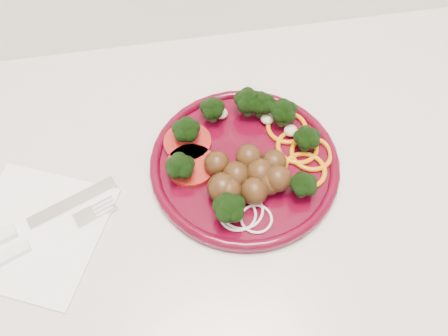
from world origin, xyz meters
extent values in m
cube|color=silver|center=(0.00, 1.70, 0.43)|extent=(2.40, 0.60, 0.87)
cube|color=beige|center=(0.00, 1.70, 0.89)|extent=(2.40, 0.60, 0.03)
cylinder|color=#420313|center=(0.05, 1.73, 0.91)|extent=(0.25, 0.25, 0.01)
torus|color=#420313|center=(0.05, 1.73, 0.91)|extent=(0.26, 0.26, 0.01)
sphere|color=#482A12|center=(0.03, 1.70, 0.93)|extent=(0.04, 0.04, 0.04)
sphere|color=#482A12|center=(0.08, 1.71, 0.93)|extent=(0.04, 0.04, 0.04)
sphere|color=#482A12|center=(0.05, 1.67, 0.93)|extent=(0.04, 0.04, 0.04)
sphere|color=#482A12|center=(0.05, 1.72, 0.93)|extent=(0.04, 0.04, 0.04)
sphere|color=#482A12|center=(0.08, 1.68, 0.93)|extent=(0.04, 0.04, 0.04)
sphere|color=#482A12|center=(0.01, 1.68, 0.93)|extent=(0.04, 0.04, 0.04)
sphere|color=#482A12|center=(0.01, 1.72, 0.93)|extent=(0.04, 0.04, 0.04)
sphere|color=#482A12|center=(0.06, 1.70, 0.93)|extent=(0.04, 0.04, 0.04)
sphere|color=#482A12|center=(0.01, 1.68, 0.93)|extent=(0.04, 0.04, 0.04)
sphere|color=#482A12|center=(0.07, 1.68, 0.93)|extent=(0.04, 0.04, 0.04)
torus|color=orange|center=(0.12, 1.74, 0.92)|extent=(0.06, 0.06, 0.01)
torus|color=orange|center=(0.12, 1.70, 0.92)|extent=(0.06, 0.06, 0.01)
torus|color=orange|center=(0.12, 1.77, 0.92)|extent=(0.06, 0.06, 0.01)
torus|color=orange|center=(0.14, 1.72, 0.92)|extent=(0.06, 0.06, 0.01)
cylinder|color=#720A07|center=(-0.03, 1.77, 0.92)|extent=(0.07, 0.07, 0.01)
cylinder|color=#720A07|center=(-0.03, 1.73, 0.92)|extent=(0.07, 0.07, 0.01)
torus|color=beige|center=(0.02, 1.65, 0.91)|extent=(0.05, 0.05, 0.00)
torus|color=beige|center=(0.04, 1.64, 0.91)|extent=(0.04, 0.04, 0.00)
torus|color=beige|center=(0.03, 1.66, 0.91)|extent=(0.06, 0.06, 0.00)
ellipsoid|color=#C6B793|center=(0.09, 1.79, 0.92)|extent=(0.02, 0.02, 0.01)
ellipsoid|color=#C6B793|center=(0.03, 1.81, 0.92)|extent=(0.02, 0.02, 0.01)
ellipsoid|color=#C6B793|center=(0.12, 1.76, 0.92)|extent=(0.02, 0.02, 0.01)
cube|color=white|center=(-0.23, 1.68, 0.90)|extent=(0.22, 0.22, 0.00)
cube|color=silver|center=(-0.18, 1.71, 0.91)|extent=(0.11, 0.06, 0.00)
cube|color=silver|center=(-0.17, 1.69, 0.91)|extent=(0.03, 0.03, 0.00)
cube|color=silver|center=(-0.14, 1.69, 0.91)|extent=(0.03, 0.01, 0.00)
cube|color=silver|center=(-0.14, 1.69, 0.91)|extent=(0.03, 0.01, 0.00)
cube|color=silver|center=(-0.15, 1.70, 0.91)|extent=(0.03, 0.01, 0.00)
cube|color=silver|center=(-0.15, 1.70, 0.91)|extent=(0.03, 0.01, 0.00)
camera|label=1|loc=(-0.04, 1.41, 1.40)|focal=35.00mm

